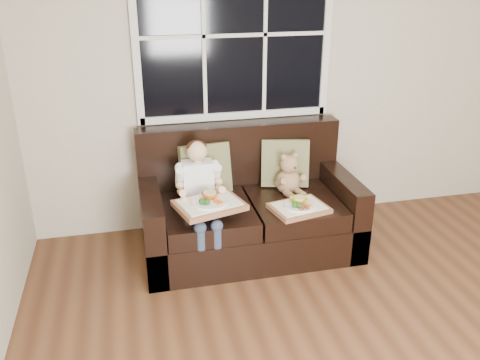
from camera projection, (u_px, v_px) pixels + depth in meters
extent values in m
cube|color=#BDB59C|center=(294.00, 70.00, 4.27)|extent=(4.50, 0.02, 2.70)
cube|color=black|center=(234.00, 35.00, 4.04)|extent=(1.50, 0.02, 1.25)
cube|color=silver|center=(235.00, 115.00, 4.28)|extent=(1.58, 0.04, 0.06)
cube|color=silver|center=(135.00, 38.00, 3.86)|extent=(0.06, 0.04, 1.37)
cube|color=silver|center=(327.00, 33.00, 4.18)|extent=(0.06, 0.04, 1.37)
cube|color=silver|center=(235.00, 35.00, 4.03)|extent=(1.50, 0.03, 0.03)
cube|color=black|center=(249.00, 232.00, 4.15)|extent=(1.70, 0.90, 0.30)
cube|color=black|center=(152.00, 226.00, 3.93)|extent=(0.15, 0.90, 0.60)
cube|color=black|center=(339.00, 207.00, 4.25)|extent=(0.15, 0.90, 0.60)
cube|color=black|center=(239.00, 161.00, 4.30)|extent=(1.70, 0.18, 0.66)
cube|color=black|center=(208.00, 217.00, 3.92)|extent=(0.68, 0.72, 0.15)
cube|color=black|center=(294.00, 208.00, 4.06)|extent=(0.68, 0.72, 0.15)
cube|color=olive|center=(205.00, 169.00, 4.08)|extent=(0.43, 0.24, 0.42)
cube|color=olive|center=(285.00, 163.00, 4.22)|extent=(0.42, 0.27, 0.40)
cube|color=white|center=(198.00, 181.00, 3.92)|extent=(0.24, 0.15, 0.33)
sphere|color=#E0B289|center=(197.00, 151.00, 3.82)|extent=(0.15, 0.15, 0.15)
ellipsoid|color=#371D11|center=(197.00, 147.00, 3.82)|extent=(0.15, 0.15, 0.11)
cylinder|color=#2F3A52|center=(194.00, 208.00, 3.80)|extent=(0.09, 0.29, 0.09)
cylinder|color=#2F3A52|center=(210.00, 206.00, 3.83)|extent=(0.09, 0.29, 0.09)
cylinder|color=#2F3A52|center=(201.00, 247.00, 3.62)|extent=(0.08, 0.08, 0.27)
cylinder|color=#2F3A52|center=(217.00, 245.00, 3.65)|extent=(0.08, 0.08, 0.27)
cylinder|color=#E0B289|center=(181.00, 184.00, 3.78)|extent=(0.06, 0.29, 0.23)
cylinder|color=#E0B289|center=(218.00, 181.00, 3.84)|extent=(0.06, 0.29, 0.23)
ellipsoid|color=#A68158|center=(288.00, 181.00, 4.13)|extent=(0.23, 0.21, 0.21)
sphere|color=#A68158|center=(289.00, 164.00, 4.05)|extent=(0.18, 0.18, 0.15)
sphere|color=#A68158|center=(283.00, 157.00, 4.02)|extent=(0.05, 0.05, 0.05)
sphere|color=#A68158|center=(296.00, 156.00, 4.04)|extent=(0.05, 0.05, 0.05)
sphere|color=#A68158|center=(291.00, 168.00, 4.01)|extent=(0.06, 0.06, 0.06)
sphere|color=#302115|center=(292.00, 168.00, 3.98)|extent=(0.02, 0.02, 0.02)
cylinder|color=#A68158|center=(286.00, 195.00, 4.04)|extent=(0.08, 0.12, 0.06)
cylinder|color=#A68158|center=(298.00, 194.00, 4.06)|extent=(0.08, 0.12, 0.06)
cube|color=#8F5C40|center=(209.00, 205.00, 3.67)|extent=(0.55, 0.47, 0.04)
cube|color=white|center=(209.00, 202.00, 3.66)|extent=(0.48, 0.40, 0.01)
cylinder|color=white|center=(210.00, 202.00, 3.65)|extent=(0.27, 0.27, 0.02)
imported|color=#E94C13|center=(210.00, 195.00, 3.69)|extent=(0.15, 0.15, 0.04)
cylinder|color=#D9C576|center=(210.00, 194.00, 3.68)|extent=(0.10, 0.10, 0.02)
ellipsoid|color=#235E1D|center=(202.00, 201.00, 3.59)|extent=(0.05, 0.05, 0.04)
ellipsoid|color=#235E1D|center=(207.00, 202.00, 3.58)|extent=(0.05, 0.05, 0.04)
cylinder|color=orange|center=(218.00, 202.00, 3.61)|extent=(0.05, 0.07, 0.02)
cube|color=#8F5C40|center=(299.00, 208.00, 3.85)|extent=(0.47, 0.39, 0.03)
cube|color=white|center=(299.00, 206.00, 3.84)|extent=(0.41, 0.33, 0.01)
cylinder|color=white|center=(300.00, 205.00, 3.83)|extent=(0.23, 0.23, 0.01)
imported|color=yellow|center=(299.00, 200.00, 3.86)|extent=(0.15, 0.15, 0.03)
cylinder|color=#D9C576|center=(299.00, 199.00, 3.86)|extent=(0.09, 0.09, 0.02)
ellipsoid|color=#235E1D|center=(295.00, 205.00, 3.77)|extent=(0.04, 0.04, 0.04)
ellipsoid|color=#235E1D|center=(299.00, 205.00, 3.76)|extent=(0.04, 0.04, 0.04)
cylinder|color=orange|center=(307.00, 205.00, 3.79)|extent=(0.05, 0.06, 0.02)
cylinder|color=brown|center=(302.00, 207.00, 3.76)|extent=(0.03, 0.08, 0.02)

